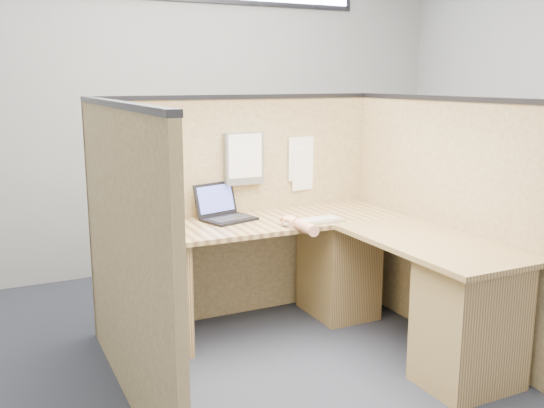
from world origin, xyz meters
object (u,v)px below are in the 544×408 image
l_desk (315,285)px  laptop (225,210)px  keyboard (313,221)px  mouse (289,223)px

l_desk → laptop: 0.77m
laptop → keyboard: bearing=-54.8°
l_desk → keyboard: size_ratio=4.84×
l_desk → keyboard: bearing=64.4°
laptop → l_desk: bearing=-72.8°
laptop → keyboard: size_ratio=0.94×
keyboard → laptop: bearing=138.8°
keyboard → mouse: size_ratio=3.97×
keyboard → mouse: mouse is taller
l_desk → keyboard: (0.09, 0.19, 0.35)m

